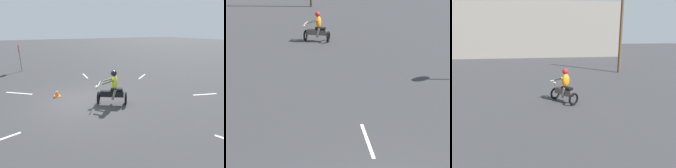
{
  "view_description": "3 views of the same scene",
  "coord_description": "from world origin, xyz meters",
  "views": [
    {
      "loc": [
        -7.97,
        2.11,
        3.43
      ],
      "look_at": [
        -0.99,
        -1.24,
        1.0
      ],
      "focal_mm": 28.0,
      "sensor_mm": 36.0,
      "label": 1
    },
    {
      "loc": [
        -3.26,
        -1.87,
        5.44
      ],
      "look_at": [
        3.3,
        4.79,
        0.9
      ],
      "focal_mm": 50.0,
      "sensor_mm": 36.0,
      "label": 2
    },
    {
      "loc": [
        6.15,
        0.84,
        3.33
      ],
      "look_at": [
        7.59,
        10.82,
        0.9
      ],
      "focal_mm": 35.0,
      "sensor_mm": 36.0,
      "label": 3
    }
  ],
  "objects": [
    {
      "name": "ground_plane",
      "position": [
        0.0,
        0.0,
        0.0
      ],
      "size": [
        120.0,
        120.0,
        0.0
      ],
      "primitive_type": "plane",
      "color": "#333335"
    },
    {
      "name": "motorcycle_rider_foreground",
      "position": [
        -1.01,
        -1.27,
        0.73
      ],
      "size": [
        1.21,
        1.51,
        1.66
      ],
      "rotation": [
        0.0,
        0.0,
        5.77
      ],
      "color": "black",
      "rests_on": "ground"
    },
    {
      "name": "stop_sign",
      "position": [
        8.59,
        2.76,
        1.63
      ],
      "size": [
        0.7,
        0.08,
        2.3
      ],
      "color": "slate",
      "rests_on": "ground"
    },
    {
      "name": "traffic_cone_mid_left",
      "position": [
        1.15,
        0.97,
        0.2
      ],
      "size": [
        0.32,
        0.32,
        0.41
      ],
      "color": "orange",
      "rests_on": "ground"
    },
    {
      "name": "lane_stripe_e",
      "position": [
        4.65,
        -1.66,
        0.0
      ],
      "size": [
        1.49,
        0.18,
        0.01
      ],
      "primitive_type": "cube",
      "rotation": [
        0.0,
        0.0,
        1.51
      ],
      "color": "silver",
      "rests_on": "ground"
    },
    {
      "name": "lane_stripe_ne",
      "position": [
        2.57,
        2.84,
        0.0
      ],
      "size": [
        1.09,
        1.4,
        0.01
      ],
      "primitive_type": "cube",
      "rotation": [
        0.0,
        0.0,
        2.49
      ],
      "color": "silver",
      "rests_on": "ground"
    },
    {
      "name": "lane_stripe_s",
      "position": [
        -2.07,
        -6.43,
        0.0
      ],
      "size": [
        0.49,
        1.4,
        0.01
      ],
      "primitive_type": "cube",
      "rotation": [
        0.0,
        0.0,
        6.0
      ],
      "color": "silver",
      "rests_on": "ground"
    },
    {
      "name": "lane_stripe_se",
      "position": [
        2.63,
        -5.53,
        0.0
      ],
      "size": [
        1.04,
        1.3,
        0.01
      ],
      "primitive_type": "cube",
      "rotation": [
        0.0,
        0.0,
        6.94
      ],
      "color": "silver",
      "rests_on": "ground"
    }
  ]
}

